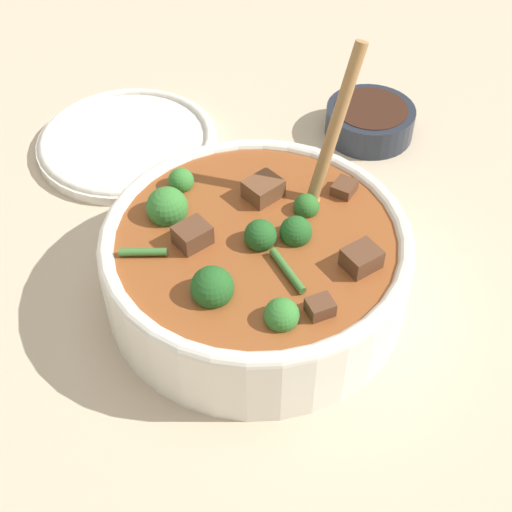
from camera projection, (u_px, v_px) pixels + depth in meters
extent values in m
plane|color=#C6B293|center=(256.00, 293.00, 0.70)|extent=(4.00, 4.00, 0.00)
cylinder|color=white|center=(256.00, 267.00, 0.68)|extent=(0.29, 0.29, 0.08)
torus|color=white|center=(256.00, 239.00, 0.65)|extent=(0.29, 0.29, 0.02)
cylinder|color=brown|center=(256.00, 254.00, 0.66)|extent=(0.26, 0.26, 0.05)
sphere|color=#235B23|center=(258.00, 237.00, 0.64)|extent=(0.03, 0.03, 0.03)
cylinder|color=#6B9956|center=(258.00, 253.00, 0.65)|extent=(0.01, 0.01, 0.01)
sphere|color=#387F33|center=(282.00, 315.00, 0.58)|extent=(0.03, 0.03, 0.03)
cylinder|color=#6B9956|center=(281.00, 331.00, 0.59)|extent=(0.01, 0.01, 0.01)
sphere|color=#235B23|center=(296.00, 232.00, 0.64)|extent=(0.03, 0.03, 0.03)
cylinder|color=#6B9956|center=(295.00, 248.00, 0.66)|extent=(0.01, 0.01, 0.01)
sphere|color=#235B23|center=(212.00, 287.00, 0.59)|extent=(0.04, 0.04, 0.04)
cylinder|color=#6B9956|center=(214.00, 308.00, 0.61)|extent=(0.01, 0.01, 0.02)
sphere|color=#2D6B28|center=(306.00, 206.00, 0.67)|extent=(0.02, 0.02, 0.02)
cylinder|color=#6B9956|center=(305.00, 220.00, 0.68)|extent=(0.01, 0.01, 0.01)
sphere|color=#387F33|center=(167.00, 207.00, 0.66)|extent=(0.04, 0.04, 0.04)
cylinder|color=#6B9956|center=(170.00, 229.00, 0.68)|extent=(0.01, 0.01, 0.02)
sphere|color=#387F33|center=(181.00, 181.00, 0.69)|extent=(0.03, 0.03, 0.03)
cylinder|color=#6B9956|center=(182.00, 195.00, 0.71)|extent=(0.01, 0.01, 0.01)
cube|color=brown|center=(344.00, 190.00, 0.69)|extent=(0.03, 0.03, 0.02)
cube|color=brown|center=(263.00, 191.00, 0.68)|extent=(0.04, 0.03, 0.02)
cube|color=brown|center=(193.00, 236.00, 0.64)|extent=(0.03, 0.03, 0.02)
cube|color=brown|center=(361.00, 260.00, 0.62)|extent=(0.03, 0.03, 0.02)
cube|color=brown|center=(323.00, 307.00, 0.58)|extent=(0.02, 0.02, 0.02)
cylinder|color=#3D7533|center=(143.00, 252.00, 0.63)|extent=(0.04, 0.03, 0.01)
cylinder|color=#3D7533|center=(288.00, 270.00, 0.61)|extent=(0.01, 0.05, 0.01)
ellipsoid|color=#A87A47|center=(310.00, 204.00, 0.69)|extent=(0.04, 0.03, 0.01)
cylinder|color=#A87A47|center=(335.00, 128.00, 0.64)|extent=(0.06, 0.03, 0.16)
cylinder|color=#232833|center=(370.00, 121.00, 0.87)|extent=(0.11, 0.11, 0.04)
cylinder|color=#381E14|center=(371.00, 112.00, 0.86)|extent=(0.09, 0.09, 0.01)
cylinder|color=silver|center=(128.00, 143.00, 0.86)|extent=(0.22, 0.22, 0.01)
torus|color=silver|center=(127.00, 139.00, 0.86)|extent=(0.21, 0.21, 0.01)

